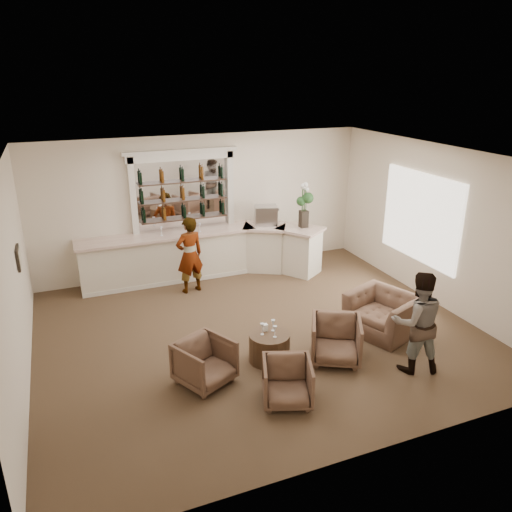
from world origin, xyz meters
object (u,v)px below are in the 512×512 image
(sommelier, at_px, (190,255))
(espresso_machine, at_px, (266,215))
(armchair_right, at_px, (336,340))
(flower_vase, at_px, (304,202))
(armchair_center, at_px, (287,382))
(cocktail_table, at_px, (269,347))
(bar_counter, at_px, (204,254))
(armchair_far, at_px, (383,314))
(armchair_left, at_px, (205,362))
(guest, at_px, (417,322))

(sommelier, relative_size, espresso_machine, 3.27)
(armchair_right, bearing_deg, flower_vase, 99.50)
(armchair_center, xyz_separation_m, espresso_machine, (1.80, 5.07, 1.04))
(espresso_machine, xyz_separation_m, flower_vase, (0.75, -0.53, 0.38))
(cocktail_table, relative_size, flower_vase, 0.65)
(espresso_machine, bearing_deg, sommelier, -145.16)
(bar_counter, distance_m, armchair_far, 4.52)
(bar_counter, height_order, cocktail_table, bar_counter)
(armchair_left, xyz_separation_m, armchair_far, (3.56, 0.32, 0.02))
(guest, xyz_separation_m, flower_vase, (0.25, 4.53, 0.88))
(armchair_center, relative_size, espresso_machine, 1.40)
(cocktail_table, distance_m, armchair_right, 1.14)
(espresso_machine, relative_size, flower_vase, 0.49)
(armchair_left, relative_size, armchair_far, 0.68)
(guest, xyz_separation_m, armchair_right, (-1.05, 0.72, -0.49))
(cocktail_table, height_order, armchair_far, armchair_far)
(sommelier, distance_m, armchair_center, 4.45)
(flower_vase, bearing_deg, armchair_left, -134.48)
(sommelier, distance_m, espresso_machine, 2.25)
(armchair_left, bearing_deg, cocktail_table, -16.14)
(bar_counter, xyz_separation_m, armchair_left, (-1.23, -4.19, -0.21))
(bar_counter, relative_size, espresso_machine, 10.82)
(armchair_center, bearing_deg, cocktail_table, 99.85)
(cocktail_table, height_order, armchair_right, armchair_right)
(bar_counter, bearing_deg, armchair_center, -92.66)
(guest, height_order, armchair_right, guest)
(armchair_far, bearing_deg, armchair_center, -85.66)
(armchair_center, xyz_separation_m, armchair_far, (2.56, 1.24, 0.05))
(bar_counter, xyz_separation_m, guest, (2.07, -5.10, 0.30))
(guest, xyz_separation_m, armchair_center, (-2.30, -0.01, -0.53))
(bar_counter, relative_size, armchair_left, 7.14)
(armchair_center, height_order, armchair_right, armchair_right)
(sommelier, distance_m, flower_vase, 2.98)
(armchair_right, distance_m, flower_vase, 4.25)
(armchair_far, xyz_separation_m, espresso_machine, (-0.76, 3.83, 0.99))
(bar_counter, relative_size, cocktail_table, 8.15)
(armchair_center, distance_m, armchair_far, 2.85)
(armchair_left, relative_size, armchair_center, 1.08)
(armchair_center, relative_size, armchair_far, 0.62)
(bar_counter, relative_size, armchair_right, 6.77)
(sommelier, bearing_deg, bar_counter, -138.88)
(cocktail_table, xyz_separation_m, sommelier, (-0.50, 3.27, 0.61))
(bar_counter, xyz_separation_m, flower_vase, (2.32, -0.58, 1.18))
(armchair_right, relative_size, flower_vase, 0.78)
(armchair_left, xyz_separation_m, armchair_center, (1.00, -0.92, -0.03))
(sommelier, bearing_deg, armchair_right, 101.04)
(bar_counter, bearing_deg, flower_vase, -14.01)
(sommelier, bearing_deg, armchair_far, 120.26)
(armchair_far, bearing_deg, bar_counter, -170.52)
(guest, bearing_deg, armchair_far, -84.28)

